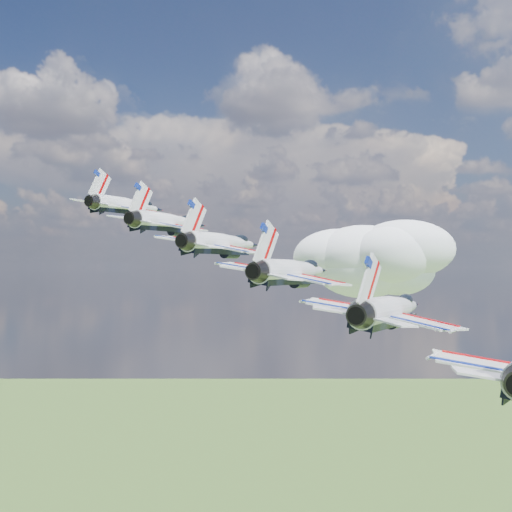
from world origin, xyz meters
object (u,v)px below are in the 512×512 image
(jet_2, at_px, (223,243))
(jet_0, at_px, (129,206))
(jet_1, at_px, (170,222))
(jet_3, at_px, (294,271))
(jet_4, at_px, (391,309))

(jet_2, bearing_deg, jet_0, 150.64)
(jet_1, relative_size, jet_2, 1.00)
(jet_0, relative_size, jet_2, 1.00)
(jet_0, bearing_deg, jet_3, -29.36)
(jet_4, bearing_deg, jet_0, 150.64)
(jet_0, height_order, jet_2, jet_0)
(jet_2, distance_m, jet_3, 12.37)
(jet_0, bearing_deg, jet_4, -29.36)
(jet_3, bearing_deg, jet_0, 150.64)
(jet_2, relative_size, jet_3, 1.00)
(jet_1, height_order, jet_3, jet_1)
(jet_2, height_order, jet_4, jet_2)
(jet_0, xyz_separation_m, jet_3, (26.67, -24.42, -8.33))
(jet_3, bearing_deg, jet_1, 150.64)
(jet_3, height_order, jet_4, jet_3)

